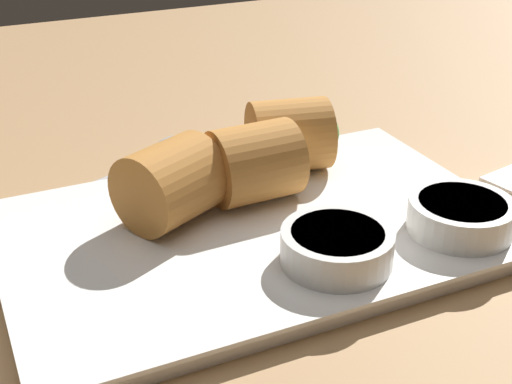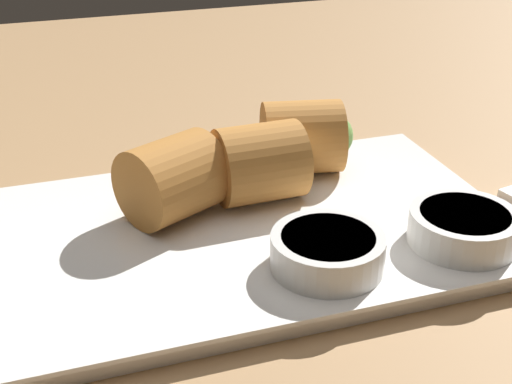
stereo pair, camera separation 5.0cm
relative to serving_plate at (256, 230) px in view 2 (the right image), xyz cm
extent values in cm
cube|color=#A87F54|center=(2.88, 0.26, -1.76)|extent=(180.00, 140.00, 2.00)
cube|color=white|center=(0.00, 0.00, -0.16)|extent=(33.49, 21.57, 1.20)
cube|color=white|center=(0.00, 0.00, 0.59)|extent=(34.83, 22.43, 0.30)
cylinder|color=#B77533|center=(-6.01, -6.71, 3.61)|extent=(7.12, 6.86, 5.74)
sphere|color=#6B9E47|center=(-8.14, -6.27, 3.61)|extent=(3.73, 3.73, 3.73)
cylinder|color=#B77533|center=(-1.31, -3.22, 3.61)|extent=(6.23, 5.90, 5.74)
sphere|color=beige|center=(-3.49, -3.28, 3.61)|extent=(3.73, 3.73, 3.73)
cylinder|color=#B77533|center=(5.26, -2.63, 3.61)|extent=(8.00, 7.85, 5.74)
sphere|color=beige|center=(3.31, -3.60, 3.61)|extent=(3.73, 3.73, 3.73)
cylinder|color=silver|center=(-2.41, 6.85, 1.86)|extent=(7.14, 7.14, 2.23)
cylinder|color=#DBBC89|center=(-2.41, 6.85, 2.77)|extent=(5.85, 5.85, 0.40)
cylinder|color=silver|center=(-12.04, 6.92, 1.86)|extent=(7.14, 7.14, 2.23)
cylinder|color=#DBBC89|center=(-12.04, 6.92, 2.77)|extent=(5.85, 5.85, 0.40)
cylinder|color=#B2B2B7|center=(8.28, -13.02, -0.51)|extent=(8.72, 3.96, 0.50)
ellipsoid|color=#B2B2B7|center=(0.18, -16.34, 0.00)|extent=(5.34, 4.79, 1.52)
camera|label=1|loc=(18.15, 39.21, 25.39)|focal=50.00mm
camera|label=2|loc=(13.50, 41.05, 25.39)|focal=50.00mm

